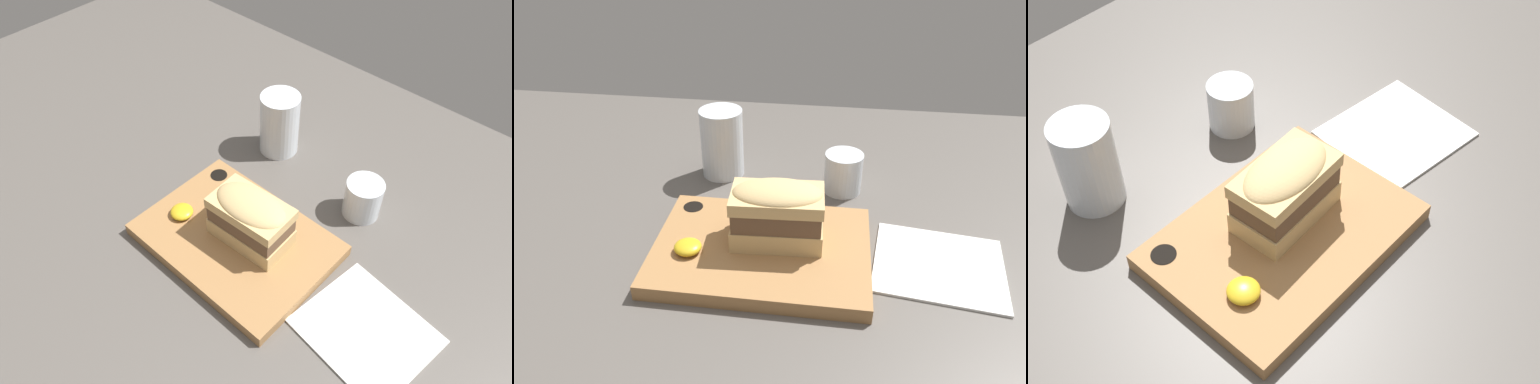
{
  "view_description": "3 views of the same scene",
  "coord_description": "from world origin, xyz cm",
  "views": [
    {
      "loc": [
        32.09,
        -34.88,
        70.44
      ],
      "look_at": [
        -6.12,
        6.55,
        10.7
      ],
      "focal_mm": 35.0,
      "sensor_mm": 36.0,
      "label": 1
    },
    {
      "loc": [
        3.26,
        -55.5,
        49.45
      ],
      "look_at": [
        -5.14,
        5.24,
        10.91
      ],
      "focal_mm": 35.0,
      "sensor_mm": 36.0,
      "label": 2
    },
    {
      "loc": [
        -47.51,
        -36.41,
        72.5
      ],
      "look_at": [
        -4.45,
        2.41,
        9.37
      ],
      "focal_mm": 50.0,
      "sensor_mm": 36.0,
      "label": 3
    }
  ],
  "objects": [
    {
      "name": "sandwich",
      "position": [
        -3.77,
        2.8,
        9.34
      ],
      "size": [
        13.5,
        8.35,
        9.37
      ],
      "rotation": [
        0.0,
        0.0,
        0.06
      ],
      "color": "tan",
      "rests_on": "serving_board"
    },
    {
      "name": "dining_table",
      "position": [
        0.0,
        0.0,
        1.0
      ],
      "size": [
        199.62,
        121.13,
        2.0
      ],
      "color": "#56514C",
      "rests_on": "ground"
    },
    {
      "name": "mustard_dollop",
      "position": [
        -15.99,
        -1.77,
        5.09
      ],
      "size": [
        3.97,
        3.97,
        1.59
      ],
      "color": "gold",
      "rests_on": "serving_board"
    },
    {
      "name": "serving_board",
      "position": [
        -5.9,
        1.35,
        3.16
      ],
      "size": [
        31.35,
        22.67,
        2.36
      ],
      "color": "#9E7042",
      "rests_on": "dining_table"
    },
    {
      "name": "wine_glass",
      "position": [
        5.6,
        21.74,
        5.25
      ],
      "size": [
        6.68,
        6.68,
        7.22
      ],
      "color": "silver",
      "rests_on": "dining_table"
    },
    {
      "name": "water_glass",
      "position": [
        -16.76,
        24.93,
        7.51
      ],
      "size": [
        7.81,
        7.81,
        12.73
      ],
      "color": "silver",
      "rests_on": "dining_table"
    },
    {
      "name": "napkin",
      "position": [
        19.82,
        2.61,
        2.2
      ],
      "size": [
        20.11,
        18.36,
        0.4
      ],
      "rotation": [
        0.0,
        0.0,
        -0.13
      ],
      "color": "white",
      "rests_on": "dining_table"
    }
  ]
}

